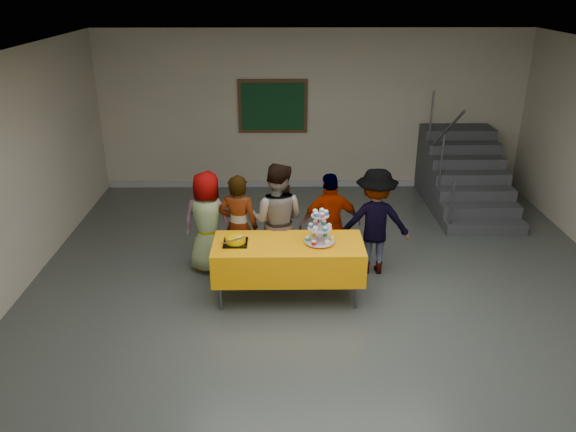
# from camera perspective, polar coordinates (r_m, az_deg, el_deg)

# --- Properties ---
(room_shell) EXTENTS (10.00, 10.04, 3.02)m
(room_shell) POSITION_cam_1_polar(r_m,az_deg,el_deg) (5.78, 5.26, 6.09)
(room_shell) COLOR #4C514C
(room_shell) RESTS_ON ground
(bake_table) EXTENTS (1.88, 0.78, 0.77)m
(bake_table) POSITION_cam_1_polar(r_m,az_deg,el_deg) (7.08, 0.02, -4.32)
(bake_table) COLOR #595960
(bake_table) RESTS_ON ground
(cupcake_stand) EXTENTS (0.38, 0.38, 0.44)m
(cupcake_stand) POSITION_cam_1_polar(r_m,az_deg,el_deg) (6.91, 3.25, -1.37)
(cupcake_stand) COLOR silver
(cupcake_stand) RESTS_ON bake_table
(bear_cake) EXTENTS (0.32, 0.36, 0.12)m
(bear_cake) POSITION_cam_1_polar(r_m,az_deg,el_deg) (6.98, -5.36, -2.35)
(bear_cake) COLOR black
(bear_cake) RESTS_ON bake_table
(schoolchild_a) EXTENTS (0.79, 0.60, 1.44)m
(schoolchild_a) POSITION_cam_1_polar(r_m,az_deg,el_deg) (7.77, -8.15, -0.64)
(schoolchild_a) COLOR slate
(schoolchild_a) RESTS_ON ground
(schoolchild_b) EXTENTS (0.59, 0.44, 1.47)m
(schoolchild_b) POSITION_cam_1_polar(r_m,az_deg,el_deg) (7.54, -5.04, -1.11)
(schoolchild_b) COLOR slate
(schoolchild_b) RESTS_ON ground
(schoolchild_c) EXTENTS (0.90, 0.77, 1.60)m
(schoolchild_c) POSITION_cam_1_polar(r_m,az_deg,el_deg) (7.55, -1.13, -0.43)
(schoolchild_c) COLOR slate
(schoolchild_c) RESTS_ON ground
(schoolchild_d) EXTENTS (0.90, 0.49, 1.46)m
(schoolchild_d) POSITION_cam_1_polar(r_m,az_deg,el_deg) (7.62, 4.30, -0.89)
(schoolchild_d) COLOR slate
(schoolchild_d) RESTS_ON ground
(schoolchild_e) EXTENTS (0.99, 0.60, 1.50)m
(schoolchild_e) POSITION_cam_1_polar(r_m,az_deg,el_deg) (7.73, 8.82, -0.56)
(schoolchild_e) COLOR slate
(schoolchild_e) RESTS_ON ground
(staircase) EXTENTS (1.30, 2.40, 2.04)m
(staircase) POSITION_cam_1_polar(r_m,az_deg,el_deg) (10.69, 17.27, 3.86)
(staircase) COLOR #424447
(staircase) RESTS_ON ground
(noticeboard) EXTENTS (1.30, 0.05, 1.00)m
(noticeboard) POSITION_cam_1_polar(r_m,az_deg,el_deg) (10.68, -1.55, 11.07)
(noticeboard) COLOR #472B16
(noticeboard) RESTS_ON ground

